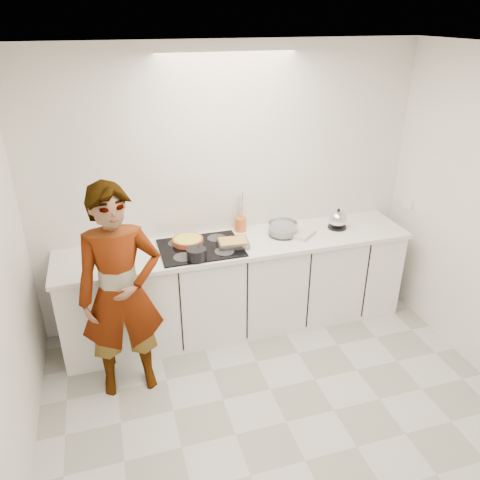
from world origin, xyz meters
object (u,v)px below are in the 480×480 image
object	(u,v)px
saucepan	(196,254)
utensil_crock	(241,224)
kettle	(338,220)
tart_dish	(188,240)
hob	(201,248)
cook	(121,294)
mixing_bowl	(283,229)
baking_dish	(233,243)

from	to	relation	value
saucepan	utensil_crock	world-z (taller)	saucepan
kettle	utensil_crock	world-z (taller)	kettle
saucepan	tart_dish	bearing A→B (deg)	92.43
hob	cook	bearing A→B (deg)	-145.49
tart_dish	saucepan	xyz separation A→B (m)	(0.01, -0.32, 0.02)
saucepan	mixing_bowl	world-z (taller)	saucepan
cook	hob	bearing A→B (deg)	33.11
utensil_crock	hob	bearing A→B (deg)	-149.98
hob	tart_dish	xyz separation A→B (m)	(-0.09, 0.11, 0.03)
tart_dish	kettle	distance (m)	1.45
baking_dish	kettle	bearing A→B (deg)	5.29
kettle	cook	xyz separation A→B (m)	(-2.08, -0.55, -0.12)
utensil_crock	cook	distance (m)	1.40
utensil_crock	saucepan	bearing A→B (deg)	-138.81
baking_dish	utensil_crock	xyz separation A→B (m)	(0.16, 0.31, 0.02)
tart_dish	mixing_bowl	size ratio (longest dim) A/B	1.16
cook	utensil_crock	bearing A→B (deg)	31.45
tart_dish	mixing_bowl	world-z (taller)	mixing_bowl
kettle	cook	size ratio (longest dim) A/B	0.12
hob	baking_dish	bearing A→B (deg)	-10.35
hob	mixing_bowl	size ratio (longest dim) A/B	2.49
saucepan	hob	bearing A→B (deg)	68.77
baking_dish	cook	bearing A→B (deg)	-156.04
saucepan	cook	xyz separation A→B (m)	(-0.65, -0.30, -0.09)
saucepan	mixing_bowl	xyz separation A→B (m)	(0.87, 0.26, -0.00)
hob	cook	xyz separation A→B (m)	(-0.73, -0.50, -0.04)
baking_dish	cook	size ratio (longest dim) A/B	0.16
saucepan	kettle	bearing A→B (deg)	9.85
hob	tart_dish	size ratio (longest dim) A/B	2.14
saucepan	baking_dish	bearing A→B (deg)	22.57
hob	utensil_crock	size ratio (longest dim) A/B	5.36
tart_dish	cook	size ratio (longest dim) A/B	0.19
mixing_bowl	utensil_crock	distance (m)	0.40
utensil_crock	tart_dish	bearing A→B (deg)	-165.00
baking_dish	utensil_crock	world-z (taller)	utensil_crock
saucepan	kettle	distance (m)	1.46
saucepan	utensil_crock	bearing A→B (deg)	41.19
saucepan	cook	world-z (taller)	cook
hob	baking_dish	size ratio (longest dim) A/B	2.52
mixing_bowl	tart_dish	bearing A→B (deg)	176.16
hob	saucepan	world-z (taller)	saucepan
saucepan	baking_dish	world-z (taller)	saucepan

